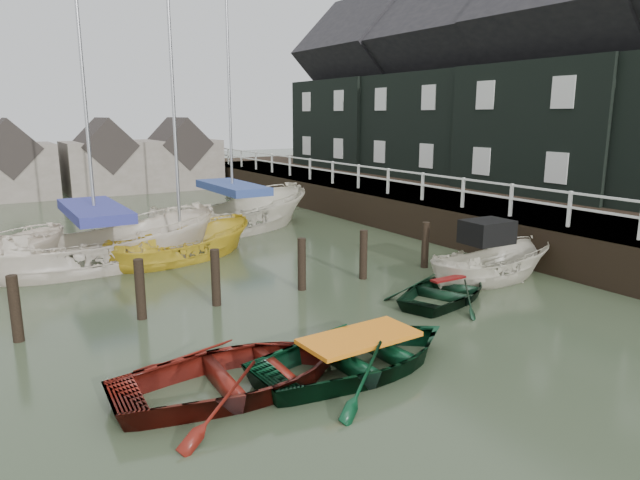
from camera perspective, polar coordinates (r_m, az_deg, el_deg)
ground at (r=12.18m, az=0.37°, el=-9.47°), size 120.00×120.00×0.00m
pier at (r=25.25m, az=6.55°, el=3.61°), size 3.04×32.00×2.70m
land_strip at (r=29.07m, az=15.12°, el=3.00°), size 14.00×38.00×1.50m
quay_houses at (r=27.84m, az=17.85°, el=14.19°), size 6.52×28.14×10.01m
mooring_pilings at (r=14.09m, az=-10.04°, el=-4.45°), size 13.72×0.22×1.80m
far_sheds at (r=36.33m, az=-20.97°, el=7.37°), size 14.00×4.08×4.39m
rowboat_red at (r=10.04m, az=-8.04°, el=-14.60°), size 4.31×3.17×0.87m
rowboat_green at (r=10.70m, az=3.94°, el=-12.74°), size 4.27×3.13×0.86m
rowboat_dkgreen at (r=14.86m, az=12.62°, el=-5.69°), size 4.09×3.52×0.71m
motorboat at (r=16.67m, az=16.57°, el=-3.56°), size 4.22×1.72×2.49m
sailboat_b at (r=18.73m, az=-21.23°, el=-2.28°), size 7.66×3.10×13.12m
sailboat_c at (r=18.94m, az=-13.66°, el=-1.76°), size 5.67×3.35×9.79m
sailboat_d at (r=23.15m, az=-8.62°, el=1.11°), size 8.09×4.87×12.40m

